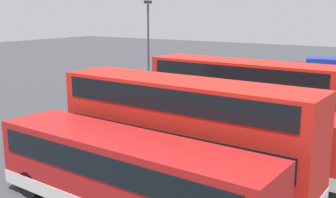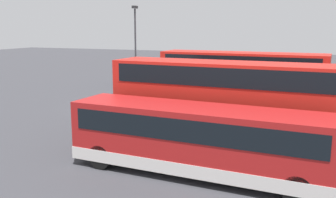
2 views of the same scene
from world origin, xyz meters
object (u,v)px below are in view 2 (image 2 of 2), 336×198
at_px(bus_double_decker_fourth, 241,83).
at_px(box_truck_blue, 281,70).
at_px(bus_single_deck_seventh, 198,138).
at_px(bus_single_deck_fifth, 238,107).
at_px(bus_single_deck_third, 260,88).
at_px(waste_bin_yellow, 153,97).
at_px(bus_single_deck_near_end, 266,77).
at_px(lamp_post_tall, 135,43).
at_px(car_hatchback_silver, 136,78).
at_px(bus_single_deck_second, 260,82).
at_px(bus_double_decker_sixth, 224,105).

distance_m(bus_double_decker_fourth, box_truck_blue, 16.99).
distance_m(bus_double_decker_fourth, bus_single_deck_seventh, 10.89).
relative_size(bus_single_deck_fifth, box_truck_blue, 1.52).
height_order(bus_single_deck_third, bus_single_deck_seventh, same).
relative_size(box_truck_blue, waste_bin_yellow, 8.26).
distance_m(bus_single_deck_third, waste_bin_yellow, 8.76).
bearing_deg(bus_double_decker_fourth, bus_single_deck_near_end, 178.26).
bearing_deg(bus_single_deck_seventh, lamp_post_tall, -146.05).
xyz_separation_m(car_hatchback_silver, waste_bin_yellow, (8.76, 5.93, -0.23)).
bearing_deg(bus_single_deck_near_end, bus_single_deck_second, -1.97).
height_order(bus_single_deck_second, bus_single_deck_seventh, same).
relative_size(bus_single_deck_near_end, bus_single_deck_third, 0.98).
relative_size(bus_single_deck_second, car_hatchback_silver, 2.33).
height_order(bus_single_deck_second, waste_bin_yellow, bus_single_deck_second).
relative_size(bus_single_deck_near_end, car_hatchback_silver, 2.67).
distance_m(box_truck_blue, car_hatchback_silver, 15.84).
xyz_separation_m(bus_double_decker_fourth, lamp_post_tall, (-6.26, -11.17, 2.30)).
relative_size(bus_single_deck_near_end, box_truck_blue, 1.50).
relative_size(bus_single_deck_third, bus_double_decker_sixth, 1.05).
bearing_deg(bus_single_deck_seventh, bus_double_decker_fourth, -178.11).
distance_m(bus_single_deck_near_end, bus_single_deck_second, 3.15).
bearing_deg(bus_double_decker_fourth, bus_single_deck_third, 168.23).
relative_size(bus_single_deck_third, lamp_post_tall, 1.47).
bearing_deg(lamp_post_tall, bus_double_decker_fourth, 60.71).
relative_size(bus_double_decker_fourth, car_hatchback_silver, 2.54).
bearing_deg(bus_double_decker_fourth, bus_double_decker_sixth, 4.86).
bearing_deg(bus_single_deck_fifth, bus_single_deck_second, -177.83).
height_order(bus_single_deck_third, box_truck_blue, box_truck_blue).
xyz_separation_m(box_truck_blue, waste_bin_yellow, (14.09, -8.95, -1.23)).
bearing_deg(bus_single_deck_third, bus_single_deck_second, -171.83).
bearing_deg(bus_double_decker_fourth, car_hatchback_silver, -129.97).
bearing_deg(bus_single_deck_third, bus_single_deck_seventh, -1.50).
bearing_deg(waste_bin_yellow, bus_double_decker_fourth, 70.18).
distance_m(bus_single_deck_near_end, bus_single_deck_seventh, 21.20).
height_order(bus_single_deck_near_end, bus_double_decker_sixth, bus_double_decker_sixth).
xyz_separation_m(bus_single_deck_seventh, waste_bin_yellow, (-13.71, -8.28, -1.15)).
distance_m(bus_single_deck_second, box_truck_blue, 9.77).
distance_m(bus_single_deck_third, bus_double_decker_fourth, 3.69).
distance_m(car_hatchback_silver, waste_bin_yellow, 10.58).
bearing_deg(bus_single_deck_seventh, bus_double_decker_sixth, 175.34).
bearing_deg(lamp_post_tall, bus_single_deck_third, 77.03).
height_order(bus_single_deck_near_end, car_hatchback_silver, bus_single_deck_near_end).
height_order(box_truck_blue, lamp_post_tall, lamp_post_tall).
distance_m(bus_single_deck_second, bus_single_deck_fifth, 11.23).
bearing_deg(bus_single_deck_third, bus_double_decker_fourth, -11.77).
height_order(bus_single_deck_fifth, bus_double_decker_sixth, bus_double_decker_sixth).
height_order(bus_single_deck_third, car_hatchback_silver, bus_single_deck_third).
bearing_deg(bus_single_deck_near_end, bus_double_decker_fourth, -1.74).
xyz_separation_m(bus_single_deck_fifth, car_hatchback_silver, (-15.64, -14.49, -0.92)).
height_order(bus_single_deck_near_end, bus_single_deck_second, same).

